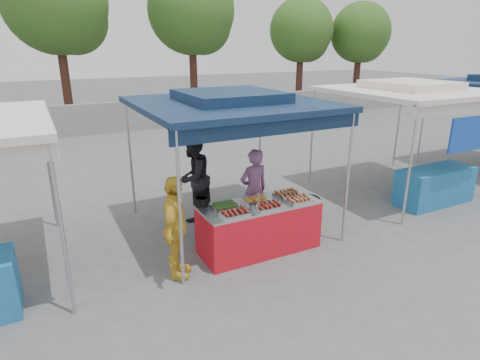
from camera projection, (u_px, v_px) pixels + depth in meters
name	position (u px, v px, depth m)	size (l,w,h in m)	color
ground_plane	(256.00, 247.00, 6.96)	(80.00, 80.00, 0.00)	#555557
back_wall	(121.00, 117.00, 16.04)	(40.00, 0.25, 1.20)	slate
main_canopy	(230.00, 103.00, 7.02)	(3.20, 3.20, 2.57)	#B1B2B8
neighbor_stall_right	(421.00, 127.00, 8.89)	(3.20, 3.20, 2.57)	#B1B2B8
tree_1	(59.00, 7.00, 15.87)	(4.06, 4.06, 6.98)	#3D1F17
tree_2	(194.00, 14.00, 18.52)	(3.98, 3.98, 6.83)	#3D1F17
tree_3	(303.00, 33.00, 21.47)	(3.44, 3.36, 5.78)	#3D1F17
tree_4	(362.00, 35.00, 22.48)	(3.37, 3.28, 5.64)	#3D1F17
vendor_table	(259.00, 227.00, 6.74)	(2.00, 0.80, 0.85)	#B7101D
food_tray_fl	(235.00, 213.00, 6.15)	(0.42, 0.30, 0.07)	silver
food_tray_fm	(268.00, 206.00, 6.41)	(0.42, 0.30, 0.07)	silver
food_tray_fr	(299.00, 200.00, 6.67)	(0.42, 0.30, 0.07)	silver
food_tray_bl	(225.00, 206.00, 6.43)	(0.42, 0.30, 0.07)	silver
food_tray_bm	(255.00, 200.00, 6.68)	(0.42, 0.30, 0.07)	silver
food_tray_br	(287.00, 194.00, 6.94)	(0.42, 0.30, 0.07)	silver
cooking_pot	(202.00, 202.00, 6.51)	(0.23, 0.23, 0.13)	black
skewer_cup	(258.00, 206.00, 6.37)	(0.07, 0.07, 0.09)	#B1B2B8
wok_burner	(309.00, 210.00, 7.38)	(0.44, 0.44, 0.74)	black
crate_left	(223.00, 229.00, 7.26)	(0.55, 0.39, 0.33)	#123D99
crate_right	(255.00, 228.00, 7.34)	(0.50, 0.35, 0.30)	#123D99
crate_stacked	(255.00, 213.00, 7.25)	(0.48, 0.34, 0.29)	#123D99
vendor_woman	(254.00, 190.00, 7.39)	(0.57, 0.38, 1.57)	#82527B
helper_man	(193.00, 178.00, 7.84)	(0.84, 0.66, 1.73)	black
customer_person	(175.00, 228.00, 5.85)	(0.93, 0.39, 1.58)	gold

